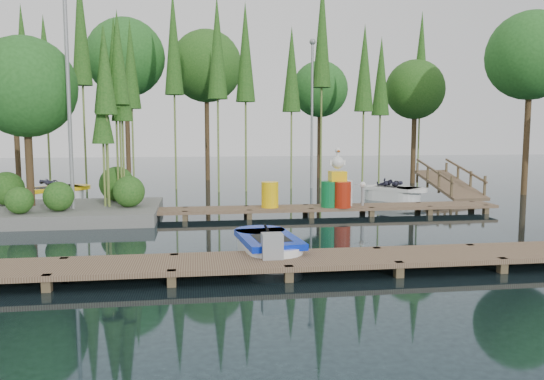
{
  "coord_description": "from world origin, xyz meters",
  "views": [
    {
      "loc": [
        -1.69,
        -14.63,
        2.79
      ],
      "look_at": [
        0.5,
        0.5,
        1.1
      ],
      "focal_mm": 35.0,
      "sensor_mm": 36.0,
      "label": 1
    }
  ],
  "objects": [
    {
      "name": "near_dock",
      "position": [
        0.0,
        -4.5,
        0.23
      ],
      "size": [
        18.0,
        1.5,
        0.5
      ],
      "color": "brown",
      "rests_on": "ground"
    },
    {
      "name": "tree_screen",
      "position": [
        -2.04,
        10.6,
        6.12
      ],
      "size": [
        34.42,
        18.53,
        10.31
      ],
      "color": "#48341F",
      "rests_on": "ground"
    },
    {
      "name": "boat_yellow_far",
      "position": [
        -7.31,
        7.26,
        0.3
      ],
      "size": [
        3.04,
        2.77,
        1.43
      ],
      "rotation": [
        0.0,
        0.0,
        0.31
      ],
      "color": "white",
      "rests_on": "ground"
    },
    {
      "name": "lamp_rear",
      "position": [
        4.0,
        11.0,
        4.26
      ],
      "size": [
        0.3,
        0.3,
        7.25
      ],
      "color": "gray",
      "rests_on": "ground"
    },
    {
      "name": "seagull_post",
      "position": [
        3.89,
        2.5,
        0.84
      ],
      "size": [
        0.5,
        0.27,
        0.81
      ],
      "color": "gray",
      "rests_on": "far_dock"
    },
    {
      "name": "utility_cabinet",
      "position": [
        -0.22,
        -4.5,
        0.55
      ],
      "size": [
        0.41,
        0.35,
        0.5
      ],
      "primitive_type": "cube",
      "color": "gray",
      "rests_on": "near_dock"
    },
    {
      "name": "far_dock",
      "position": [
        1.0,
        2.5,
        0.23
      ],
      "size": [
        15.0,
        1.2,
        0.5
      ],
      "color": "brown",
      "rests_on": "ground"
    },
    {
      "name": "lamp_island",
      "position": [
        -5.5,
        2.5,
        4.26
      ],
      "size": [
        0.3,
        0.3,
        7.25
      ],
      "color": "gray",
      "rests_on": "ground"
    },
    {
      "name": "yellow_barrel",
      "position": [
        0.72,
        2.5,
        0.72
      ],
      "size": [
        0.57,
        0.57,
        0.85
      ],
      "primitive_type": "cylinder",
      "color": "yellow",
      "rests_on": "far_dock"
    },
    {
      "name": "drum_cluster",
      "position": [
        3.0,
        2.35,
        0.88
      ],
      "size": [
        1.14,
        1.04,
        1.96
      ],
      "color": "#0B6B32",
      "rests_on": "far_dock"
    },
    {
      "name": "ramp",
      "position": [
        9.0,
        6.5,
        0.59
      ],
      "size": [
        1.5,
        3.94,
        1.49
      ],
      "color": "brown",
      "rests_on": "ground"
    },
    {
      "name": "ground_plane",
      "position": [
        0.0,
        0.0,
        0.0
      ],
      "size": [
        90.0,
        90.0,
        0.0
      ],
      "primitive_type": "plane",
      "color": "#1C2E35"
    },
    {
      "name": "boat_white_far",
      "position": [
        6.26,
        5.83,
        0.28
      ],
      "size": [
        2.63,
        2.79,
        1.25
      ],
      "rotation": [
        0.0,
        0.0,
        -0.17
      ],
      "color": "white",
      "rests_on": "ground"
    },
    {
      "name": "island",
      "position": [
        -6.3,
        3.29,
        3.18
      ],
      "size": [
        6.2,
        4.2,
        6.75
      ],
      "color": "slate",
      "rests_on": "ground"
    },
    {
      "name": "boat_blue",
      "position": [
        -0.16,
        -3.43,
        0.25
      ],
      "size": [
        1.42,
        2.67,
        0.86
      ],
      "rotation": [
        0.0,
        0.0,
        0.11
      ],
      "color": "white",
      "rests_on": "ground"
    }
  ]
}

